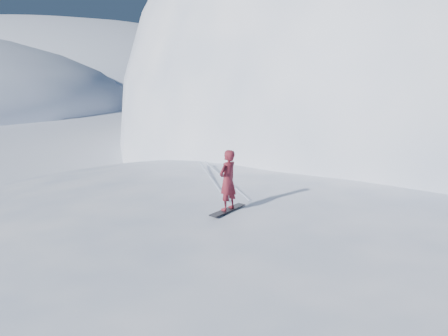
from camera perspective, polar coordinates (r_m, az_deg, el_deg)
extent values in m
plane|color=white|center=(13.51, 9.30, -16.96)|extent=(400.00, 400.00, 0.00)
ellipsoid|color=white|center=(16.32, 9.87, -11.35)|extent=(36.00, 28.00, 4.80)
ellipsoid|color=white|center=(34.58, 16.40, 1.70)|extent=(28.00, 24.00, 18.00)
ellipsoid|color=white|center=(126.75, -23.63, 9.47)|extent=(140.00, 90.00, 36.00)
ellipsoid|color=white|center=(18.52, -1.80, -8.03)|extent=(7.00, 6.30, 1.00)
ellipsoid|color=white|center=(19.60, 26.30, -8.26)|extent=(4.00, 3.60, 0.60)
cube|color=black|center=(13.51, 0.48, -5.49)|extent=(1.25, 1.24, 0.02)
imported|color=maroon|center=(13.23, 0.49, -1.60)|extent=(0.80, 0.80, 1.87)
cube|color=silver|center=(17.15, -1.67, -1.28)|extent=(0.64, 5.98, 0.04)
cube|color=silver|center=(17.20, -0.01, -1.24)|extent=(1.10, 5.92, 0.04)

